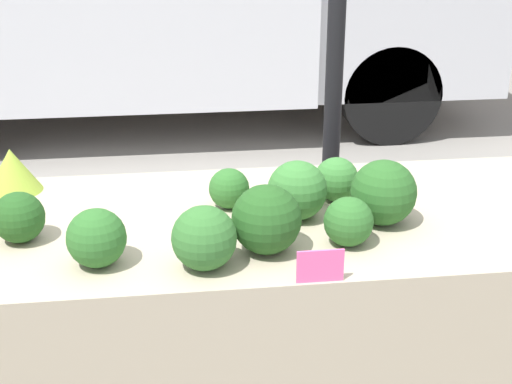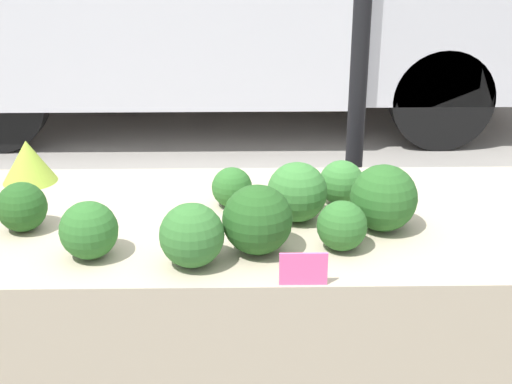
% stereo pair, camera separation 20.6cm
% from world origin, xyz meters
% --- Properties ---
extents(tent_pole, '(0.07, 0.07, 2.73)m').
position_xyz_m(tent_pole, '(0.41, 0.81, 1.36)').
color(tent_pole, black).
rests_on(tent_pole, ground_plane).
extents(market_table, '(2.14, 0.81, 0.88)m').
position_xyz_m(market_table, '(0.00, -0.07, 0.77)').
color(market_table, tan).
rests_on(market_table, ground_plane).
extents(romanesco_head, '(0.18, 0.18, 0.14)m').
position_xyz_m(romanesco_head, '(-0.74, 0.30, 0.95)').
color(romanesco_head, '#93B238').
rests_on(romanesco_head, market_table).
extents(broccoli_head_0, '(0.15, 0.15, 0.15)m').
position_xyz_m(broccoli_head_0, '(-0.44, -0.24, 0.96)').
color(broccoli_head_0, '#2D6628').
rests_on(broccoli_head_0, market_table).
extents(broccoli_head_1, '(0.13, 0.13, 0.13)m').
position_xyz_m(broccoli_head_1, '(0.22, -0.21, 0.95)').
color(broccoli_head_1, '#2D6628').
rests_on(broccoli_head_1, market_table).
extents(broccoli_head_2, '(0.12, 0.12, 0.12)m').
position_xyz_m(broccoli_head_2, '(-0.07, 0.08, 0.94)').
color(broccoli_head_2, '#2D6628').
rests_on(broccoli_head_2, market_table).
extents(broccoli_head_3, '(0.14, 0.14, 0.14)m').
position_xyz_m(broccoli_head_3, '(0.26, 0.10, 0.95)').
color(broccoli_head_3, '#387533').
rests_on(broccoli_head_3, market_table).
extents(broccoli_head_4, '(0.14, 0.14, 0.14)m').
position_xyz_m(broccoli_head_4, '(-0.66, -0.07, 0.95)').
color(broccoli_head_4, '#23511E').
rests_on(broccoli_head_4, market_table).
extents(broccoli_head_5, '(0.17, 0.17, 0.17)m').
position_xyz_m(broccoli_head_5, '(-0.17, -0.29, 0.97)').
color(broccoli_head_5, '#336B2D').
rests_on(broccoli_head_5, market_table).
extents(broccoli_head_6, '(0.19, 0.19, 0.19)m').
position_xyz_m(broccoli_head_6, '(0.35, -0.08, 0.98)').
color(broccoli_head_6, '#285B23').
rests_on(broccoli_head_6, market_table).
extents(broccoli_head_7, '(0.19, 0.19, 0.19)m').
position_xyz_m(broccoli_head_7, '(-0.00, -0.22, 0.98)').
color(broccoli_head_7, '#23511E').
rests_on(broccoli_head_7, market_table).
extents(broccoli_head_8, '(0.17, 0.17, 0.17)m').
position_xyz_m(broccoli_head_8, '(0.12, -0.02, 0.97)').
color(broccoli_head_8, '#387533').
rests_on(broccoli_head_8, market_table).
extents(price_sign, '(0.12, 0.01, 0.09)m').
position_xyz_m(price_sign, '(0.11, -0.39, 0.93)').
color(price_sign, '#F45B9E').
rests_on(price_sign, market_table).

